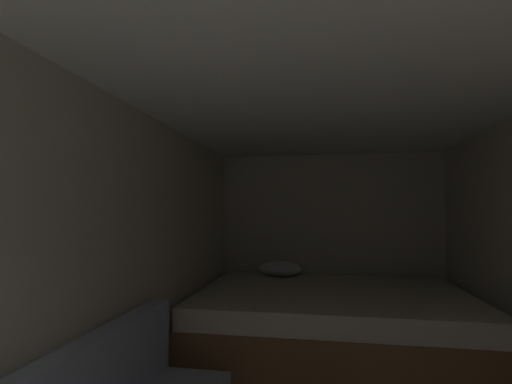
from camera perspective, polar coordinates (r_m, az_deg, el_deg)
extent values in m
cube|color=beige|center=(4.67, 11.14, -7.34)|extent=(2.76, 0.05, 2.12)
cube|color=beige|center=(2.63, -19.06, -10.70)|extent=(0.05, 4.69, 2.12)
cube|color=white|center=(2.40, 12.17, 14.66)|extent=(2.76, 4.69, 0.05)
cube|color=brown|center=(3.86, 11.62, -20.71)|extent=(2.54, 1.81, 0.48)
cube|color=beige|center=(3.77, 11.56, -15.91)|extent=(2.50, 1.77, 0.18)
ellipsoid|color=white|center=(4.43, 3.72, -11.64)|extent=(0.50, 0.35, 0.18)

